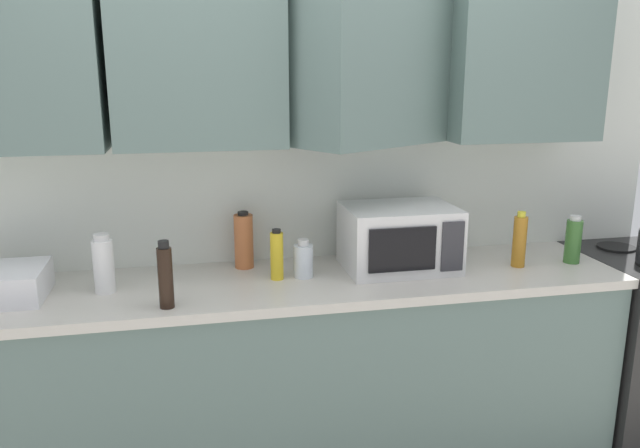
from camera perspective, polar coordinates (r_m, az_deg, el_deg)
The scene contains 10 objects.
wall_back_with_cabinets at distance 2.72m, azimuth -3.38°, elevation 10.24°, with size 3.71×0.63×2.60m.
counter_run at distance 2.81m, azimuth -2.33°, elevation -13.73°, with size 2.84×0.63×0.90m.
microwave at distance 2.75m, azimuth 7.28°, elevation -1.24°, with size 0.48×0.37×0.28m.
bottle_clear_tall at distance 2.63m, azimuth -1.53°, elevation -3.34°, with size 0.08×0.08×0.17m.
bottle_green_oil at distance 3.04m, azimuth 22.25°, elevation -1.41°, with size 0.07×0.07×0.22m.
bottle_spice_jar at distance 2.76m, azimuth -7.02°, elevation -1.54°, with size 0.08×0.08×0.26m.
bottle_amber_vinegar at distance 2.90m, azimuth 17.86°, elevation -1.48°, with size 0.06×0.06×0.25m.
bottle_soy_dark at distance 2.35m, azimuth -14.02°, elevation -4.66°, with size 0.06×0.06×0.26m.
bottle_yellow_mustard at distance 2.60m, azimuth -3.99°, elevation -2.88°, with size 0.05×0.05×0.22m.
bottle_white_jar at distance 2.58m, azimuth -19.27°, elevation -3.54°, with size 0.08×0.08×0.24m.
Camera 1 is at (-0.41, -2.75, 1.76)m, focal length 34.82 mm.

